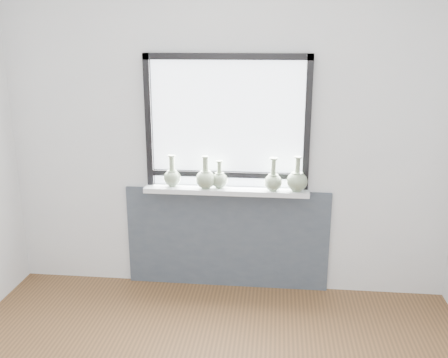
# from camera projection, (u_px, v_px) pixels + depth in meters

# --- Properties ---
(back_wall) EXTENTS (3.60, 0.02, 2.60)m
(back_wall) POSITION_uv_depth(u_px,v_px,m) (228.00, 136.00, 3.99)
(back_wall) COLOR silver
(back_wall) RESTS_ON ground
(apron_panel) EXTENTS (1.70, 0.03, 0.86)m
(apron_panel) POSITION_uv_depth(u_px,v_px,m) (227.00, 239.00, 4.20)
(apron_panel) COLOR #414B57
(apron_panel) RESTS_ON ground
(windowsill) EXTENTS (1.32, 0.18, 0.04)m
(windowsill) POSITION_uv_depth(u_px,v_px,m) (226.00, 190.00, 4.01)
(windowsill) COLOR silver
(windowsill) RESTS_ON apron_panel
(window) EXTENTS (1.30, 0.06, 1.05)m
(window) POSITION_uv_depth(u_px,v_px,m) (227.00, 120.00, 3.91)
(window) COLOR black
(window) RESTS_ON windowsill
(vase_a) EXTENTS (0.14, 0.14, 0.26)m
(vase_a) POSITION_uv_depth(u_px,v_px,m) (172.00, 176.00, 4.03)
(vase_a) COLOR gray
(vase_a) RESTS_ON windowsill
(vase_b) EXTENTS (0.16, 0.16, 0.26)m
(vase_b) POSITION_uv_depth(u_px,v_px,m) (205.00, 178.00, 3.97)
(vase_b) COLOR gray
(vase_b) RESTS_ON windowsill
(vase_c) EXTENTS (0.13, 0.13, 0.22)m
(vase_c) POSITION_uv_depth(u_px,v_px,m) (219.00, 179.00, 3.99)
(vase_c) COLOR gray
(vase_c) RESTS_ON windowsill
(vase_d) EXTENTS (0.14, 0.14, 0.26)m
(vase_d) POSITION_uv_depth(u_px,v_px,m) (273.00, 181.00, 3.92)
(vase_d) COLOR gray
(vase_d) RESTS_ON windowsill
(vase_e) EXTENTS (0.17, 0.17, 0.28)m
(vase_e) POSITION_uv_depth(u_px,v_px,m) (297.00, 180.00, 3.90)
(vase_e) COLOR gray
(vase_e) RESTS_ON windowsill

